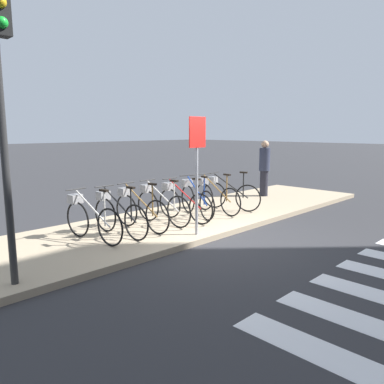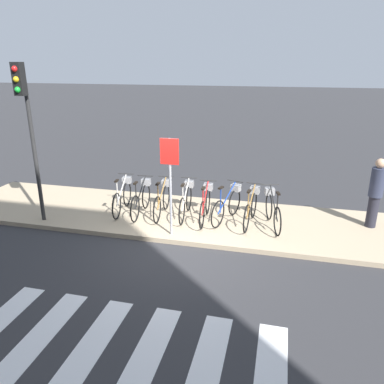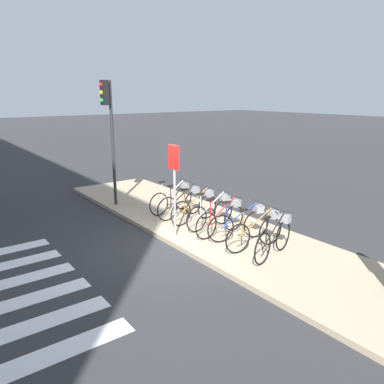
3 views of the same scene
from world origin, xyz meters
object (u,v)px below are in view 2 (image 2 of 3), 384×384
Objects in this scene: parked_bicycle_1 at (142,198)px; traffic_light at (26,112)px; parked_bicycle_0 at (123,195)px; parked_bicycle_2 at (163,199)px; parked_bicycle_5 at (228,204)px; parked_bicycle_7 at (272,209)px; pedestrian at (376,191)px; parked_bicycle_6 at (251,207)px; parked_bicycle_4 at (206,203)px; parked_bicycle_3 at (186,200)px; sign_post at (170,171)px.

traffic_light is (-2.40, -1.15, 2.39)m from parked_bicycle_1.
traffic_light reaches higher than parked_bicycle_0.
parked_bicycle_2 is 1.04× the size of parked_bicycle_5.
parked_bicycle_7 is (4.11, -0.01, 0.00)m from parked_bicycle_0.
parked_bicycle_1 is 0.96× the size of pedestrian.
pedestrian is at bearing 9.88° from parked_bicycle_6.
parked_bicycle_0 and parked_bicycle_7 have the same top height.
parked_bicycle_1 is 1.00× the size of parked_bicycle_4.
parked_bicycle_5 is at bearing 0.06° from parked_bicycle_3.
parked_bicycle_3 is 4.53m from traffic_light.
parked_bicycle_0 is at bearing -177.78° from parked_bicycle_3.
parked_bicycle_3 is at bearing 4.91° from parked_bicycle_2.
parked_bicycle_1 is 2.38m from parked_bicycle_5.
sign_post is (1.75, -1.16, 1.16)m from parked_bicycle_0.
sign_post reaches higher than parked_bicycle_6.
parked_bicycle_0 is at bearing 178.63° from parked_bicycle_4.
parked_bicycle_2 is at bearing 179.23° from parked_bicycle_6.
parked_bicycle_1 is at bearing -176.99° from parked_bicycle_5.
pedestrian reaches higher than parked_bicycle_5.
parked_bicycle_5 is at bearing 1.82° from parked_bicycle_2.
parked_bicycle_1 and parked_bicycle_6 have the same top height.
traffic_light is at bearing -146.55° from parked_bicycle_0.
parked_bicycle_5 is at bearing 12.47° from parked_bicycle_4.
pedestrian is at bearing 5.33° from parked_bicycle_1.
traffic_light is (-4.20, -1.15, 2.39)m from parked_bicycle_4.
parked_bicycle_0 and parked_bicycle_4 have the same top height.
pedestrian is (2.47, 0.52, 0.49)m from parked_bicycle_7.
parked_bicycle_3 is at bearing 177.88° from parked_bicycle_7.
pedestrian is at bearing 11.91° from parked_bicycle_7.
parked_bicycle_4 is (0.56, -0.13, 0.00)m from parked_bicycle_3.
parked_bicycle_5 is at bearing 14.93° from traffic_light.
traffic_light is 1.68× the size of sign_post.
parked_bicycle_4 is at bearing 15.26° from traffic_light.
parked_bicycle_7 is 6.50m from traffic_light.
parked_bicycle_0 is 1.02× the size of parked_bicycle_7.
parked_bicycle_5 and parked_bicycle_7 have the same top height.
parked_bicycle_4 is 4.26m from pedestrian.
parked_bicycle_0 is 1.00× the size of parked_bicycle_3.
parked_bicycle_2 and parked_bicycle_3 have the same top height.
parked_bicycle_0 is 1.00× the size of parked_bicycle_1.
parked_bicycle_5 is at bearing 1.38° from parked_bicycle_0.
traffic_light is at bearing -165.07° from parked_bicycle_5.
parked_bicycle_6 is 1.02× the size of parked_bicycle_7.
parked_bicycle_4 is at bearing -3.36° from parked_bicycle_2.
parked_bicycle_1 and parked_bicycle_4 have the same top height.
parked_bicycle_0 and parked_bicycle_1 have the same top height.
parked_bicycle_1 is at bearing 136.76° from sign_post.
parked_bicycle_1 is at bearing -174.67° from pedestrian.
parked_bicycle_3 is 1.03× the size of parked_bicycle_7.
parked_bicycle_2 is 2.41m from parked_bicycle_6.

